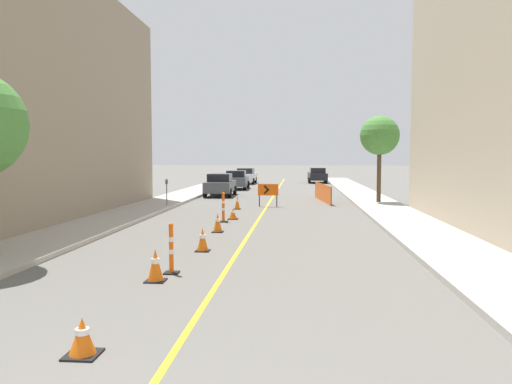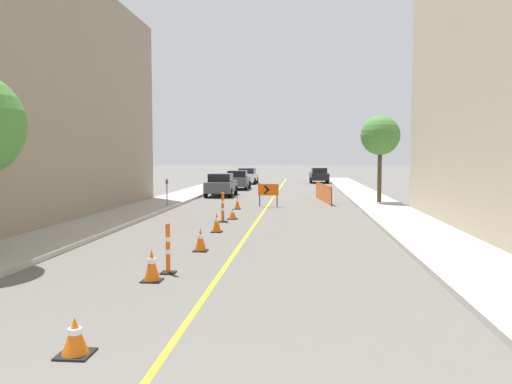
{
  "view_description": "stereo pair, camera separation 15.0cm",
  "coord_description": "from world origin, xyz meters",
  "px_view_note": "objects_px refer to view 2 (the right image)",
  "views": [
    {
      "loc": [
        1.77,
        -2.88,
        2.81
      ],
      "look_at": [
        -0.38,
        22.15,
        1.0
      ],
      "focal_mm": 35.0,
      "sensor_mm": 36.0,
      "label": 1
    },
    {
      "loc": [
        1.92,
        -2.87,
        2.81
      ],
      "look_at": [
        -0.38,
        22.15,
        1.0
      ],
      "focal_mm": 35.0,
      "sensor_mm": 36.0,
      "label": 2
    }
  ],
  "objects_px": {
    "traffic_cone_third": "(201,240)",
    "parked_car_curb_near": "(221,185)",
    "parking_meter_near_curb": "(167,187)",
    "delineator_post_front": "(168,251)",
    "traffic_cone_fifth": "(233,214)",
    "traffic_cone_farthest": "(237,203)",
    "arrow_barricade_primary": "(268,191)",
    "parked_car_opposite_side": "(319,175)",
    "street_tree_right_near": "(380,136)",
    "parked_car_curb_far": "(247,176)",
    "traffic_cone_nearest": "(75,337)",
    "delineator_post_rear": "(223,209)",
    "traffic_cone_second": "(152,265)",
    "parked_car_curb_mid": "(238,180)",
    "traffic_cone_fourth": "(217,223)"
  },
  "relations": [
    {
      "from": "delineator_post_rear",
      "to": "street_tree_right_near",
      "type": "distance_m",
      "value": 12.02
    },
    {
      "from": "arrow_barricade_primary",
      "to": "parked_car_opposite_side",
      "type": "xyz_separation_m",
      "value": [
        3.66,
        25.35,
        -0.1
      ]
    },
    {
      "from": "parked_car_curb_mid",
      "to": "parking_meter_near_curb",
      "type": "height_order",
      "value": "parking_meter_near_curb"
    },
    {
      "from": "traffic_cone_fifth",
      "to": "traffic_cone_farthest",
      "type": "relative_size",
      "value": 0.69
    },
    {
      "from": "parked_car_curb_far",
      "to": "street_tree_right_near",
      "type": "relative_size",
      "value": 0.87
    },
    {
      "from": "parked_car_curb_far",
      "to": "parking_meter_near_curb",
      "type": "distance_m",
      "value": 24.36
    },
    {
      "from": "delineator_post_front",
      "to": "street_tree_right_near",
      "type": "height_order",
      "value": "street_tree_right_near"
    },
    {
      "from": "traffic_cone_second",
      "to": "traffic_cone_fifth",
      "type": "relative_size",
      "value": 1.48
    },
    {
      "from": "traffic_cone_second",
      "to": "arrow_barricade_primary",
      "type": "xyz_separation_m",
      "value": [
        1.5,
        16.8,
        0.53
      ]
    },
    {
      "from": "street_tree_right_near",
      "to": "traffic_cone_fifth",
      "type": "bearing_deg",
      "value": -135.32
    },
    {
      "from": "parked_car_curb_near",
      "to": "parked_car_opposite_side",
      "type": "xyz_separation_m",
      "value": [
        7.47,
        18.23,
        0.0
      ]
    },
    {
      "from": "traffic_cone_second",
      "to": "street_tree_right_near",
      "type": "xyz_separation_m",
      "value": [
        7.83,
        18.6,
        3.61
      ]
    },
    {
      "from": "traffic_cone_nearest",
      "to": "traffic_cone_fifth",
      "type": "relative_size",
      "value": 1.1
    },
    {
      "from": "parked_car_curb_far",
      "to": "traffic_cone_third",
      "type": "bearing_deg",
      "value": -84.48
    },
    {
      "from": "parked_car_curb_far",
      "to": "parked_car_opposite_side",
      "type": "distance_m",
      "value": 7.71
    },
    {
      "from": "delineator_post_rear",
      "to": "parked_car_opposite_side",
      "type": "xyz_separation_m",
      "value": [
        5.16,
        32.01,
        0.24
      ]
    },
    {
      "from": "traffic_cone_nearest",
      "to": "street_tree_right_near",
      "type": "relative_size",
      "value": 0.11
    },
    {
      "from": "traffic_cone_fifth",
      "to": "street_tree_right_near",
      "type": "height_order",
      "value": "street_tree_right_near"
    },
    {
      "from": "traffic_cone_second",
      "to": "delineator_post_rear",
      "type": "xyz_separation_m",
      "value": [
        -0.0,
        10.14,
        0.2
      ]
    },
    {
      "from": "traffic_cone_fourth",
      "to": "traffic_cone_fifth",
      "type": "bearing_deg",
      "value": 89.09
    },
    {
      "from": "traffic_cone_second",
      "to": "parking_meter_near_curb",
      "type": "relative_size",
      "value": 0.51
    },
    {
      "from": "delineator_post_front",
      "to": "parked_car_curb_near",
      "type": "height_order",
      "value": "parked_car_curb_near"
    },
    {
      "from": "arrow_barricade_primary",
      "to": "parked_car_curb_far",
      "type": "xyz_separation_m",
      "value": [
        -3.67,
        22.96,
        -0.1
      ]
    },
    {
      "from": "delineator_post_rear",
      "to": "parking_meter_near_curb",
      "type": "distance_m",
      "value": 6.62
    },
    {
      "from": "delineator_post_rear",
      "to": "parked_car_curb_mid",
      "type": "height_order",
      "value": "parked_car_curb_mid"
    },
    {
      "from": "parked_car_opposite_side",
      "to": "delineator_post_front",
      "type": "bearing_deg",
      "value": -99.47
    },
    {
      "from": "traffic_cone_third",
      "to": "traffic_cone_second",
      "type": "bearing_deg",
      "value": -95.87
    },
    {
      "from": "traffic_cone_third",
      "to": "parked_car_curb_far",
      "type": "xyz_separation_m",
      "value": [
        -2.54,
        36.15,
        0.46
      ]
    },
    {
      "from": "parked_car_curb_mid",
      "to": "traffic_cone_nearest",
      "type": "bearing_deg",
      "value": -88.52
    },
    {
      "from": "traffic_cone_farthest",
      "to": "arrow_barricade_primary",
      "type": "relative_size",
      "value": 0.57
    },
    {
      "from": "parking_meter_near_curb",
      "to": "delineator_post_front",
      "type": "bearing_deg",
      "value": -74.57
    },
    {
      "from": "traffic_cone_second",
      "to": "traffic_cone_fourth",
      "type": "xyz_separation_m",
      "value": [
        0.22,
        7.3,
        -0.01
      ]
    },
    {
      "from": "delineator_post_front",
      "to": "street_tree_right_near",
      "type": "bearing_deg",
      "value": 66.74
    },
    {
      "from": "traffic_cone_farthest",
      "to": "parked_car_curb_near",
      "type": "height_order",
      "value": "parked_car_curb_near"
    },
    {
      "from": "traffic_cone_fifth",
      "to": "delineator_post_rear",
      "type": "relative_size",
      "value": 0.39
    },
    {
      "from": "delineator_post_rear",
      "to": "traffic_cone_second",
      "type": "bearing_deg",
      "value": -89.99
    },
    {
      "from": "traffic_cone_nearest",
      "to": "traffic_cone_fifth",
      "type": "height_order",
      "value": "traffic_cone_nearest"
    },
    {
      "from": "traffic_cone_nearest",
      "to": "arrow_barricade_primary",
      "type": "xyz_separation_m",
      "value": [
        1.33,
        20.98,
        0.63
      ]
    },
    {
      "from": "traffic_cone_farthest",
      "to": "street_tree_right_near",
      "type": "distance_m",
      "value": 9.27
    },
    {
      "from": "parked_car_opposite_side",
      "to": "parked_car_curb_far",
      "type": "bearing_deg",
      "value": -164.5
    },
    {
      "from": "arrow_barricade_primary",
      "to": "traffic_cone_nearest",
      "type": "bearing_deg",
      "value": -92.2
    },
    {
      "from": "parked_car_curb_mid",
      "to": "parked_car_curb_far",
      "type": "distance_m",
      "value": 8.5
    },
    {
      "from": "delineator_post_rear",
      "to": "street_tree_right_near",
      "type": "relative_size",
      "value": 0.26
    },
    {
      "from": "traffic_cone_farthest",
      "to": "parking_meter_near_curb",
      "type": "distance_m",
      "value": 3.93
    },
    {
      "from": "arrow_barricade_primary",
      "to": "traffic_cone_third",
      "type": "bearing_deg",
      "value": -93.45
    },
    {
      "from": "parked_car_curb_mid",
      "to": "parking_meter_near_curb",
      "type": "relative_size",
      "value": 3.02
    },
    {
      "from": "delineator_post_front",
      "to": "parked_car_curb_mid",
      "type": "bearing_deg",
      "value": 94.21
    },
    {
      "from": "traffic_cone_fifth",
      "to": "street_tree_right_near",
      "type": "distance_m",
      "value": 11.26
    },
    {
      "from": "parked_car_curb_mid",
      "to": "traffic_cone_farthest",
      "type": "bearing_deg",
      "value": -84.89
    },
    {
      "from": "traffic_cone_third",
      "to": "parked_car_curb_near",
      "type": "distance_m",
      "value": 20.5
    }
  ]
}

